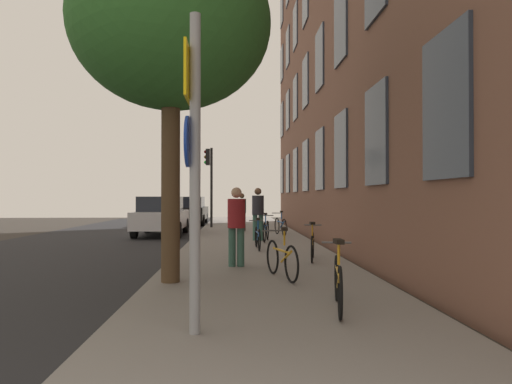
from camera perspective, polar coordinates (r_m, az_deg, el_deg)
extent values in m
plane|color=#332D28|center=(16.45, -13.01, -6.23)|extent=(41.80, 41.80, 0.00)
cube|color=#232326|center=(16.95, -20.05, -6.02)|extent=(7.00, 38.00, 0.01)
cube|color=gray|center=(16.19, -0.66, -6.12)|extent=(4.20, 38.00, 0.12)
cube|color=#2D3847|center=(6.98, 22.14, 9.89)|extent=(0.06, 1.40, 2.04)
cube|color=#2D3847|center=(9.87, 14.45, 6.78)|extent=(0.06, 1.40, 2.04)
cube|color=#2D3847|center=(12.87, 10.34, 5.04)|extent=(0.06, 1.40, 2.04)
cube|color=#2D3847|center=(15.92, 7.80, 3.95)|extent=(0.06, 1.40, 2.04)
cube|color=#2D3847|center=(18.99, 6.08, 3.20)|extent=(0.06, 1.40, 2.04)
cube|color=#2D3847|center=(22.08, 4.85, 2.66)|extent=(0.06, 1.40, 2.04)
cube|color=#2D3847|center=(25.18, 3.91, 2.26)|extent=(0.06, 1.40, 2.04)
cube|color=#2D3847|center=(28.28, 3.19, 1.94)|extent=(0.06, 1.40, 2.04)
cube|color=#2D3847|center=(13.64, 10.31, 19.45)|extent=(0.06, 1.40, 2.04)
cube|color=#2D3847|center=(16.55, 7.78, 15.81)|extent=(0.06, 1.40, 2.04)
cube|color=#2D3847|center=(19.52, 6.07, 13.25)|extent=(0.06, 1.40, 2.04)
cube|color=#2D3847|center=(22.54, 4.84, 11.36)|extent=(0.06, 1.40, 2.04)
cube|color=#2D3847|center=(25.58, 3.91, 9.91)|extent=(0.06, 1.40, 2.04)
cube|color=#2D3847|center=(28.64, 3.18, 8.77)|extent=(0.06, 1.40, 2.04)
cube|color=#2D3847|center=(23.48, 4.83, 19.53)|extent=(0.06, 1.40, 2.04)
cube|color=#2D3847|center=(26.42, 3.90, 17.21)|extent=(0.06, 1.40, 2.04)
cube|color=#2D3847|center=(29.39, 3.18, 15.35)|extent=(0.06, 1.40, 2.04)
cube|color=#2D3847|center=(30.51, 3.17, 21.53)|extent=(0.06, 1.40, 2.04)
cylinder|color=gray|center=(5.13, -7.47, 2.32)|extent=(0.12, 0.12, 3.50)
cube|color=yellow|center=(5.31, -8.34, 14.18)|extent=(0.03, 0.60, 0.60)
cylinder|color=#14339E|center=(5.17, -8.36, 6.12)|extent=(0.03, 0.56, 0.56)
cylinder|color=black|center=(23.07, -5.48, 0.54)|extent=(0.12, 0.12, 3.92)
cube|color=black|center=(23.16, -5.92, 4.28)|extent=(0.20, 0.24, 0.80)
sphere|color=#4B0707|center=(23.19, -6.19, 4.92)|extent=(0.16, 0.16, 0.16)
sphere|color=#523707|center=(23.16, -6.19, 4.28)|extent=(0.16, 0.16, 0.16)
sphere|color=green|center=(23.14, -6.19, 3.64)|extent=(0.16, 0.16, 0.16)
cylinder|color=#4C3823|center=(8.31, -10.40, 1.13)|extent=(0.33, 0.33, 3.48)
ellipsoid|color=#2D6628|center=(8.85, -10.37, 19.56)|extent=(3.54, 3.54, 3.00)
torus|color=black|center=(6.88, 9.83, -10.32)|extent=(0.16, 0.65, 0.66)
torus|color=black|center=(5.85, 10.25, -12.05)|extent=(0.16, 0.65, 0.66)
cylinder|color=#C68C19|center=(6.33, 10.02, -9.51)|extent=(0.20, 0.89, 0.04)
cylinder|color=#C68C19|center=(6.09, 10.13, -10.66)|extent=(0.14, 0.54, 0.29)
cylinder|color=#C68C19|center=(6.14, 10.08, -7.46)|extent=(0.04, 0.04, 0.28)
cube|color=black|center=(6.13, 10.08, -5.97)|extent=(0.10, 0.24, 0.06)
cylinder|color=#4C4C4C|center=(6.81, 9.82, -6.11)|extent=(0.42, 0.10, 0.03)
torus|color=black|center=(9.11, 2.04, -7.94)|extent=(0.20, 0.65, 0.66)
torus|color=black|center=(8.15, 4.37, -8.80)|extent=(0.20, 0.65, 0.66)
cylinder|color=#C68C19|center=(8.60, 3.14, -7.16)|extent=(0.25, 0.85, 0.04)
cylinder|color=#C68C19|center=(8.38, 3.73, -7.90)|extent=(0.17, 0.52, 0.28)
cylinder|color=#C68C19|center=(8.44, 3.49, -5.59)|extent=(0.04, 0.04, 0.28)
cube|color=black|center=(8.42, 3.49, -4.51)|extent=(0.10, 0.24, 0.06)
cylinder|color=#4C4C4C|center=(9.06, 2.04, -4.75)|extent=(0.41, 0.13, 0.03)
torus|color=black|center=(11.62, 6.99, -6.44)|extent=(0.16, 0.62, 0.62)
torus|color=black|center=(10.63, 6.86, -6.98)|extent=(0.16, 0.62, 0.62)
cylinder|color=#C68C19|center=(11.11, 6.93, -5.82)|extent=(0.20, 0.84, 0.04)
cylinder|color=#C68C19|center=(10.87, 6.90, -6.35)|extent=(0.14, 0.51, 0.28)
cylinder|color=#C68C19|center=(10.94, 6.91, -4.64)|extent=(0.04, 0.04, 0.28)
cube|color=black|center=(10.93, 6.91, -3.80)|extent=(0.10, 0.24, 0.06)
cylinder|color=#4C4C4C|center=(11.58, 6.98, -4.02)|extent=(0.42, 0.11, 0.03)
torus|color=black|center=(13.88, 0.02, -5.52)|extent=(0.06, 0.61, 0.61)
torus|color=black|center=(12.87, 0.39, -5.90)|extent=(0.06, 0.61, 0.61)
cylinder|color=#194C99|center=(13.36, 0.20, -4.98)|extent=(0.07, 0.86, 0.04)
cylinder|color=#194C99|center=(13.12, 0.29, -5.40)|extent=(0.06, 0.52, 0.28)
cylinder|color=#194C99|center=(13.19, 0.26, -4.01)|extent=(0.04, 0.04, 0.28)
cube|color=black|center=(13.19, 0.26, -3.31)|extent=(0.10, 0.24, 0.06)
cylinder|color=#4C4C4C|center=(13.84, 0.02, -3.52)|extent=(0.42, 0.04, 0.03)
torus|color=black|center=(16.29, 1.43, -4.69)|extent=(0.15, 0.67, 0.67)
torus|color=black|center=(15.28, 1.05, -4.96)|extent=(0.15, 0.67, 0.67)
cylinder|color=#194C99|center=(15.77, 1.24, -4.16)|extent=(0.19, 0.86, 0.04)
cylinder|color=#194C99|center=(15.52, 1.15, -4.52)|extent=(0.13, 0.52, 0.28)
cylinder|color=#194C99|center=(15.61, 1.18, -3.28)|extent=(0.04, 0.04, 0.28)
cube|color=black|center=(15.60, 1.18, -2.69)|extent=(0.10, 0.24, 0.06)
cylinder|color=#4C4C4C|center=(16.26, 1.43, -2.89)|extent=(0.42, 0.10, 0.03)
torus|color=black|center=(18.75, 2.59, -4.16)|extent=(0.15, 0.67, 0.67)
torus|color=black|center=(17.72, 3.46, -4.36)|extent=(0.15, 0.67, 0.67)
cylinder|color=#194C99|center=(18.22, 3.01, -3.68)|extent=(0.19, 0.90, 0.04)
cylinder|color=#194C99|center=(17.97, 3.23, -3.99)|extent=(0.13, 0.55, 0.29)
cylinder|color=#194C99|center=(18.05, 3.14, -2.91)|extent=(0.04, 0.04, 0.28)
cube|color=black|center=(18.05, 3.14, -2.40)|extent=(0.10, 0.24, 0.06)
cylinder|color=#4C4C4C|center=(18.72, 2.59, -2.59)|extent=(0.42, 0.10, 0.03)
cylinder|color=#33594C|center=(10.06, -2.95, -6.75)|extent=(0.16, 0.16, 0.83)
cylinder|color=#33594C|center=(10.06, -1.88, -6.75)|extent=(0.16, 0.16, 0.83)
cylinder|color=maroon|center=(10.01, -2.41, -2.62)|extent=(0.52, 0.52, 0.62)
sphere|color=tan|center=(10.01, -2.41, -0.07)|extent=(0.22, 0.22, 0.22)
cylinder|color=#33594C|center=(16.04, -0.11, -4.38)|extent=(0.17, 0.17, 0.88)
cylinder|color=#33594C|center=(16.05, 0.60, -4.37)|extent=(0.17, 0.17, 0.88)
cylinder|color=#26262D|center=(16.01, 0.24, -1.62)|extent=(0.45, 0.45, 0.66)
sphere|color=brown|center=(16.01, 0.24, 0.08)|extent=(0.24, 0.24, 0.24)
cylinder|color=#4C4742|center=(20.51, -2.00, -3.66)|extent=(0.15, 0.15, 0.81)
cylinder|color=#4C4742|center=(20.51, -1.49, -3.66)|extent=(0.15, 0.15, 0.81)
cylinder|color=#33594C|center=(20.48, -1.74, -1.68)|extent=(0.43, 0.43, 0.61)
sphere|color=brown|center=(20.48, -1.74, -0.47)|extent=(0.22, 0.22, 0.22)
cube|color=silver|center=(19.89, -11.46, -3.29)|extent=(1.87, 4.36, 0.70)
cube|color=#1E232D|center=(19.65, -11.56, -1.43)|extent=(1.57, 2.44, 0.60)
cylinder|color=black|center=(21.42, -13.14, -4.04)|extent=(0.22, 0.64, 0.64)
cylinder|color=black|center=(21.18, -8.62, -4.09)|extent=(0.22, 0.64, 0.64)
cylinder|color=black|center=(18.69, -14.69, -4.53)|extent=(0.22, 0.64, 0.64)
cylinder|color=black|center=(18.42, -9.52, -4.60)|extent=(0.22, 0.64, 0.64)
cube|color=black|center=(27.36, -8.12, -2.57)|extent=(1.93, 4.45, 0.70)
cube|color=#1E232D|center=(27.12, -8.16, -1.22)|extent=(1.60, 2.50, 0.60)
cylinder|color=black|center=(28.87, -9.54, -3.16)|extent=(0.22, 0.64, 0.64)
cylinder|color=black|center=(28.72, -6.16, -3.18)|extent=(0.22, 0.64, 0.64)
cylinder|color=black|center=(26.06, -10.28, -3.43)|extent=(0.22, 0.64, 0.64)
cylinder|color=black|center=(25.89, -6.55, -3.46)|extent=(0.22, 0.64, 0.64)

